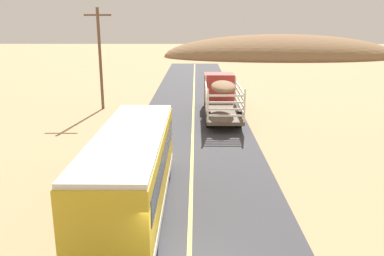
# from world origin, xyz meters

# --- Properties ---
(livestock_truck) EXTENTS (2.53, 9.70, 3.02)m
(livestock_truck) POSITION_xyz_m (2.17, 21.81, 1.79)
(livestock_truck) COLOR #B2332D
(livestock_truck) RESTS_ON road_surface
(bus) EXTENTS (2.54, 10.00, 3.21)m
(bus) POSITION_xyz_m (-2.26, 4.53, 1.75)
(bus) COLOR gold
(bus) RESTS_ON road_surface
(power_pole_mid) EXTENTS (2.20, 0.24, 8.30)m
(power_pole_mid) POSITION_xyz_m (-7.72, 23.29, 4.44)
(power_pole_mid) COLOR brown
(power_pole_mid) RESTS_ON ground
(distant_hill) EXTENTS (47.93, 23.22, 9.18)m
(distant_hill) POSITION_xyz_m (17.57, 73.45, 0.00)
(distant_hill) COLOR olive
(distant_hill) RESTS_ON ground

